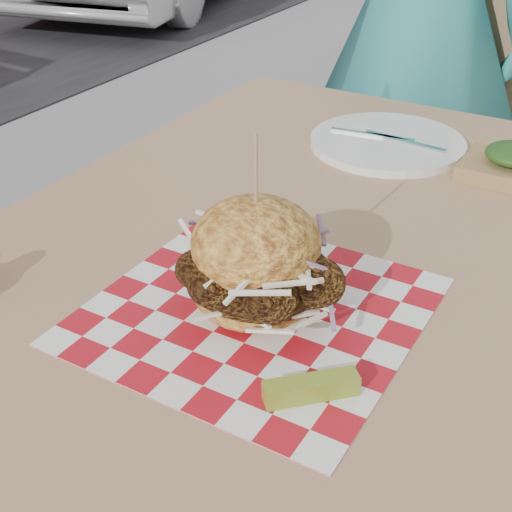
# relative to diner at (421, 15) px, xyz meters

# --- Properties ---
(diner) EXTENTS (0.63, 0.45, 1.65)m
(diner) POSITION_rel_diner_xyz_m (0.00, 0.00, 0.00)
(diner) COLOR teal
(diner) RESTS_ON ground
(patio_table) EXTENTS (0.80, 1.20, 0.75)m
(patio_table) POSITION_rel_diner_xyz_m (0.18, -1.02, -0.16)
(patio_table) COLOR tan
(patio_table) RESTS_ON ground
(patio_chair) EXTENTS (0.49, 0.50, 0.95)m
(patio_chair) POSITION_rel_diner_xyz_m (0.19, 0.02, -0.27)
(patio_chair) COLOR tan
(patio_chair) RESTS_ON ground
(paper_liner) EXTENTS (0.36, 0.36, 0.00)m
(paper_liner) POSITION_rel_diner_xyz_m (0.23, -1.20, -0.08)
(paper_liner) COLOR red
(paper_liner) RESTS_ON patio_table
(sandwich) EXTENTS (0.19, 0.19, 0.22)m
(sandwich) POSITION_rel_diner_xyz_m (0.23, -1.20, -0.01)
(sandwich) COLOR #F2AE44
(sandwich) RESTS_ON paper_liner
(pickle_spear) EXTENTS (0.08, 0.08, 0.02)m
(pickle_spear) POSITION_rel_diner_xyz_m (0.35, -1.30, -0.06)
(pickle_spear) COLOR olive
(pickle_spear) RESTS_ON paper_liner
(place_setting) EXTENTS (0.27, 0.27, 0.02)m
(place_setting) POSITION_rel_diner_xyz_m (0.18, -0.66, -0.07)
(place_setting) COLOR white
(place_setting) RESTS_ON patio_table
(kraft_tray) EXTENTS (0.15, 0.12, 0.06)m
(kraft_tray) POSITION_rel_diner_xyz_m (0.39, -0.68, -0.05)
(kraft_tray) COLOR olive
(kraft_tray) RESTS_ON patio_table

